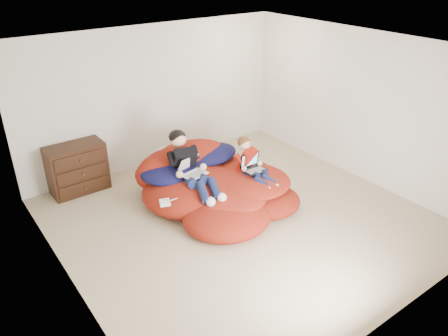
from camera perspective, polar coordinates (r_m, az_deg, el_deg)
room_shell at (r=6.45m, az=2.28°, el=-5.00°), size 5.10×5.10×2.77m
dresser at (r=7.49m, az=-18.60°, el=-0.04°), size 0.91×0.52×0.82m
beanbag_pile at (r=6.90m, az=-1.34°, el=-2.28°), size 2.30×2.34×0.87m
cream_pillow at (r=7.14m, az=-7.62°, el=1.77°), size 0.42×0.27×0.27m
older_boy at (r=6.61m, az=-4.58°, el=0.64°), size 0.46×1.22×0.80m
younger_boy at (r=6.86m, az=3.62°, el=0.80°), size 0.34×0.87×0.65m
laptop_white at (r=6.58m, az=-4.21°, el=-0.16°), size 0.40×0.44×0.24m
laptop_black at (r=6.86m, az=3.74°, el=0.31°), size 0.36×0.28×0.26m
power_adapter at (r=6.20m, az=-7.74°, el=-4.50°), size 0.18×0.18×0.05m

